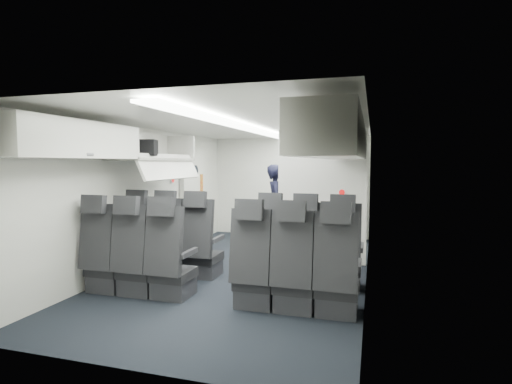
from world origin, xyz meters
The scene contains 13 objects.
cabin_shell centered at (0.00, 0.00, 1.12)m, with size 3.41×6.01×2.16m.
seat_row_front centered at (0.00, -0.53, 0.40)m, with size 3.33×0.56×1.24m.
seat_row_mid centered at (0.00, -1.43, 0.40)m, with size 3.33×0.56×1.24m.
overhead_bin_left_rear centered at (-1.40, -2.00, 1.86)m, with size 0.53×1.80×0.40m.
overhead_bin_left_front_open centered at (-1.44, -0.25, 1.74)m, with size 0.64×1.70×0.72m.
overhead_bin_right_rear centered at (1.40, -2.00, 1.86)m, with size 0.53×1.80×0.40m.
overhead_bin_right_front centered at (1.40, -0.25, 1.86)m, with size 0.53×1.70×0.40m.
bulkhead_partition centered at (0.98, 0.80, 1.08)m, with size 1.40×0.15×2.13m.
galley_unit centered at (0.95, 2.72, 0.95)m, with size 0.85×0.52×1.90m.
boarding_door centered at (-1.64, 1.55, 0.95)m, with size 0.12×1.27×1.86m.
flight_attendant centered at (0.01, 1.75, 0.79)m, with size 0.57×0.38×1.58m, color black.
carry_on_bag centered at (-1.36, -0.63, 1.82)m, with size 0.38×0.26×0.23m, color black.
papers centered at (0.20, 1.70, 1.01)m, with size 0.22×0.02×0.15m, color white.
Camera 1 is at (1.77, -5.59, 1.62)m, focal length 28.00 mm.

